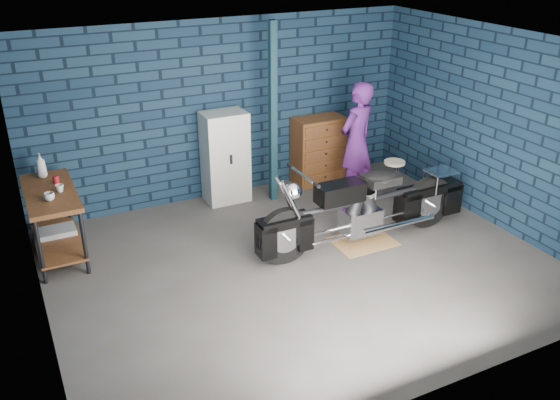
# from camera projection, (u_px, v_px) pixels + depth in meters

# --- Properties ---
(ground) EXTENTS (6.00, 6.00, 0.00)m
(ground) POSITION_uv_depth(u_px,v_px,m) (301.00, 265.00, 7.45)
(ground) COLOR #4B4846
(ground) RESTS_ON ground
(room_walls) EXTENTS (6.02, 5.01, 2.71)m
(room_walls) POSITION_uv_depth(u_px,v_px,m) (282.00, 107.00, 7.10)
(room_walls) COLOR #102235
(room_walls) RESTS_ON ground
(support_post) EXTENTS (0.10, 0.10, 2.70)m
(support_post) POSITION_uv_depth(u_px,v_px,m) (273.00, 115.00, 8.69)
(support_post) COLOR #112C37
(support_post) RESTS_ON ground
(workbench) EXTENTS (0.60, 1.40, 0.91)m
(workbench) POSITION_uv_depth(u_px,v_px,m) (55.00, 224.00, 7.48)
(workbench) COLOR brown
(workbench) RESTS_ON ground
(drip_mat) EXTENTS (0.82, 0.62, 0.01)m
(drip_mat) POSITION_uv_depth(u_px,v_px,m) (363.00, 241.00, 7.99)
(drip_mat) COLOR #8C613D
(drip_mat) RESTS_ON ground
(motorcycle) EXTENTS (2.65, 0.73, 1.17)m
(motorcycle) POSITION_uv_depth(u_px,v_px,m) (366.00, 203.00, 7.74)
(motorcycle) COLOR black
(motorcycle) RESTS_ON ground
(person) EXTENTS (0.78, 0.65, 1.82)m
(person) POSITION_uv_depth(u_px,v_px,m) (356.00, 142.00, 8.93)
(person) COLOR #501C6A
(person) RESTS_ON ground
(storage_bin) EXTENTS (0.46, 0.32, 0.28)m
(storage_bin) POSITION_uv_depth(u_px,v_px,m) (59.00, 238.00, 7.77)
(storage_bin) COLOR #9A9CA2
(storage_bin) RESTS_ON ground
(locker) EXTENTS (0.65, 0.47, 1.40)m
(locker) POSITION_uv_depth(u_px,v_px,m) (225.00, 157.00, 8.92)
(locker) COLOR silver
(locker) RESTS_ON ground
(tool_chest) EXTENTS (0.82, 0.46, 1.09)m
(tool_chest) POSITION_uv_depth(u_px,v_px,m) (319.00, 150.00, 9.64)
(tool_chest) COLOR brown
(tool_chest) RESTS_ON ground
(shop_stool) EXTENTS (0.41, 0.41, 0.59)m
(shop_stool) POSITION_uv_depth(u_px,v_px,m) (393.00, 179.00, 9.21)
(shop_stool) COLOR beige
(shop_stool) RESTS_ON ground
(cup_a) EXTENTS (0.14, 0.14, 0.10)m
(cup_a) POSITION_uv_depth(u_px,v_px,m) (49.00, 197.00, 7.01)
(cup_a) COLOR beige
(cup_a) RESTS_ON workbench
(cup_b) EXTENTS (0.12, 0.12, 0.09)m
(cup_b) POSITION_uv_depth(u_px,v_px,m) (60.00, 188.00, 7.24)
(cup_b) COLOR beige
(cup_b) RESTS_ON workbench
(mug_red) EXTENTS (0.10, 0.10, 0.10)m
(mug_red) POSITION_uv_depth(u_px,v_px,m) (56.00, 180.00, 7.47)
(mug_red) COLOR maroon
(mug_red) RESTS_ON workbench
(bottle) EXTENTS (0.13, 0.13, 0.32)m
(bottle) POSITION_uv_depth(u_px,v_px,m) (41.00, 165.00, 7.63)
(bottle) COLOR #9A9CA2
(bottle) RESTS_ON workbench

